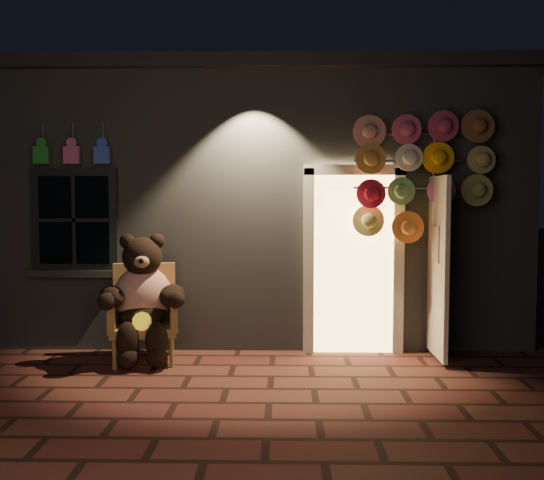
{
  "coord_description": "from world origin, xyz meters",
  "views": [
    {
      "loc": [
        0.56,
        -5.92,
        1.83
      ],
      "look_at": [
        0.41,
        1.0,
        1.35
      ],
      "focal_mm": 42.0,
      "sensor_mm": 36.0,
      "label": 1
    }
  ],
  "objects": [
    {
      "name": "teddy_bear",
      "position": [
        -1.0,
        0.92,
        0.72
      ],
      "size": [
        1.0,
        0.85,
        1.39
      ],
      "rotation": [
        0.0,
        0.0,
        0.18
      ],
      "color": "red",
      "rests_on": "ground"
    },
    {
      "name": "wicker_armchair",
      "position": [
        -1.02,
        1.05,
        0.53
      ],
      "size": [
        0.83,
        0.78,
        1.06
      ],
      "rotation": [
        0.0,
        0.0,
        0.18
      ],
      "color": "#A07B3E",
      "rests_on": "ground"
    },
    {
      "name": "ground",
      "position": [
        0.0,
        0.0,
        0.0
      ],
      "size": [
        60.0,
        60.0,
        0.0
      ],
      "primitive_type": "plane",
      "color": "#532A1F",
      "rests_on": "ground"
    },
    {
      "name": "hat_rack",
      "position": [
        2.05,
        1.28,
        2.11
      ],
      "size": [
        1.56,
        0.22,
        2.76
      ],
      "color": "#59595E",
      "rests_on": "ground"
    },
    {
      "name": "shop_building",
      "position": [
        0.0,
        3.99,
        1.74
      ],
      "size": [
        7.3,
        5.95,
        3.51
      ],
      "color": "slate",
      "rests_on": "ground"
    }
  ]
}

